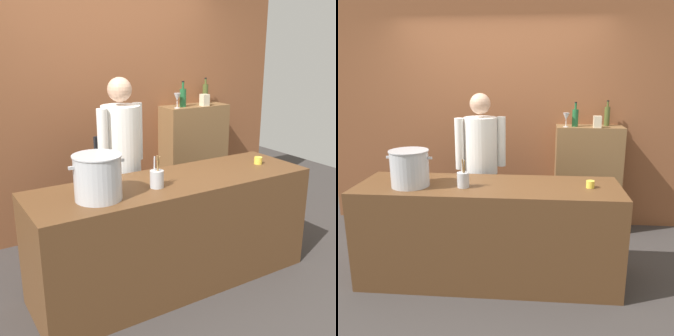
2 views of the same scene
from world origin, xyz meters
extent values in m
plane|color=#383330|center=(0.00, 0.00, 0.00)|extent=(8.00, 8.00, 0.00)
cube|color=brown|center=(0.00, 1.40, 1.50)|extent=(4.40, 0.10, 3.00)
cube|color=brown|center=(0.00, 0.00, 0.45)|extent=(2.31, 0.70, 0.90)
cube|color=brown|center=(1.02, 1.19, 0.63)|extent=(0.76, 0.32, 1.26)
cylinder|color=black|center=(-0.06, 0.66, 0.42)|extent=(0.14, 0.14, 0.84)
cylinder|color=black|center=(-0.25, 0.58, 0.42)|extent=(0.14, 0.14, 0.84)
cylinder|color=white|center=(-0.16, 0.62, 1.13)|extent=(0.34, 0.34, 0.58)
cube|color=black|center=(-0.22, 0.79, 0.89)|extent=(0.29, 0.13, 0.52)
cylinder|color=white|center=(0.05, 0.70, 1.16)|extent=(0.09, 0.09, 0.52)
cylinder|color=white|center=(-0.36, 0.54, 1.16)|extent=(0.09, 0.09, 0.52)
sphere|color=tan|center=(-0.16, 0.62, 1.55)|extent=(0.21, 0.21, 0.21)
cylinder|color=#B7BABF|center=(-0.67, -0.08, 1.05)|extent=(0.33, 0.33, 0.31)
cylinder|color=#B7BABF|center=(-0.67, -0.08, 1.21)|extent=(0.34, 0.34, 0.01)
cube|color=#B7BABF|center=(-0.85, -0.08, 1.15)|extent=(0.04, 0.02, 0.02)
cube|color=#B7BABF|center=(-0.49, -0.08, 1.15)|extent=(0.04, 0.02, 0.02)
cylinder|color=#B7BABF|center=(-0.20, -0.08, 0.97)|extent=(0.10, 0.10, 0.13)
cylinder|color=#B7BABF|center=(-0.22, -0.07, 1.03)|extent=(0.03, 0.02, 0.22)
cylinder|color=olive|center=(-0.20, -0.09, 1.01)|extent=(0.02, 0.02, 0.18)
cylinder|color=olive|center=(-0.20, -0.09, 1.03)|extent=(0.02, 0.03, 0.23)
cylinder|color=olive|center=(-0.19, -0.08, 1.03)|extent=(0.03, 0.04, 0.22)
cylinder|color=yellow|center=(0.88, -0.01, 0.93)|extent=(0.07, 0.07, 0.06)
cylinder|color=#1E592D|center=(0.85, 1.16, 1.36)|extent=(0.07, 0.07, 0.19)
cylinder|color=#1E592D|center=(0.85, 1.16, 1.49)|extent=(0.02, 0.02, 0.07)
cylinder|color=black|center=(0.85, 1.16, 1.53)|extent=(0.03, 0.03, 0.01)
cylinder|color=#475123|center=(1.22, 1.26, 1.37)|extent=(0.06, 0.06, 0.22)
cylinder|color=#475123|center=(1.22, 1.26, 1.51)|extent=(0.02, 0.02, 0.06)
cylinder|color=black|center=(1.22, 1.26, 1.55)|extent=(0.03, 0.03, 0.01)
cylinder|color=silver|center=(0.74, 1.11, 1.27)|extent=(0.06, 0.06, 0.01)
cylinder|color=silver|center=(0.74, 1.11, 1.30)|extent=(0.01, 0.01, 0.07)
cone|color=silver|center=(0.74, 1.11, 1.38)|extent=(0.08, 0.08, 0.08)
cube|color=beige|center=(1.08, 1.09, 1.33)|extent=(0.08, 0.08, 0.13)
camera|label=1|loc=(-1.67, -2.63, 1.93)|focal=44.67mm
camera|label=2|loc=(0.42, -3.01, 1.83)|focal=38.71mm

